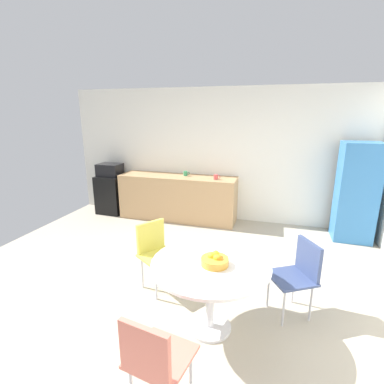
% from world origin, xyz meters
% --- Properties ---
extents(ground_plane, '(6.00, 6.00, 0.00)m').
position_xyz_m(ground_plane, '(0.00, 0.00, 0.00)').
color(ground_plane, '#B2A893').
extents(wall_back, '(6.00, 0.10, 2.60)m').
position_xyz_m(wall_back, '(0.00, 3.00, 1.30)').
color(wall_back, white).
rests_on(wall_back, ground_plane).
extents(counter_block, '(2.36, 0.60, 0.90)m').
position_xyz_m(counter_block, '(-0.64, 2.65, 0.45)').
color(counter_block, tan).
rests_on(counter_block, ground_plane).
extents(mini_fridge, '(0.54, 0.54, 0.81)m').
position_xyz_m(mini_fridge, '(-2.17, 2.65, 0.41)').
color(mini_fridge, black).
rests_on(mini_fridge, ground_plane).
extents(microwave, '(0.48, 0.38, 0.26)m').
position_xyz_m(microwave, '(-2.17, 2.65, 0.94)').
color(microwave, black).
rests_on(microwave, mini_fridge).
extents(locker_cabinet, '(0.60, 0.50, 1.67)m').
position_xyz_m(locker_cabinet, '(2.55, 2.55, 0.83)').
color(locker_cabinet, '#3372B2').
rests_on(locker_cabinet, ground_plane).
extents(round_table, '(1.14, 1.14, 0.74)m').
position_xyz_m(round_table, '(0.70, -0.25, 0.61)').
color(round_table, silver).
rests_on(round_table, ground_plane).
extents(chair_coral, '(0.49, 0.49, 0.83)m').
position_xyz_m(chair_coral, '(0.52, -1.22, 0.52)').
color(chair_coral, silver).
rests_on(chair_coral, ground_plane).
extents(chair_navy, '(0.58, 0.58, 0.83)m').
position_xyz_m(chair_navy, '(1.55, 0.25, 0.52)').
color(chair_navy, silver).
rests_on(chair_navy, ground_plane).
extents(chair_yellow, '(0.58, 0.58, 0.83)m').
position_xyz_m(chair_yellow, '(-0.12, 0.30, 0.52)').
color(chair_yellow, silver).
rests_on(chair_yellow, ground_plane).
extents(fruit_bowl, '(0.26, 0.26, 0.13)m').
position_xyz_m(fruit_bowl, '(0.75, -0.28, 0.78)').
color(fruit_bowl, gold).
rests_on(fruit_bowl, round_table).
extents(mug_white, '(0.13, 0.08, 0.09)m').
position_xyz_m(mug_white, '(0.16, 2.56, 0.95)').
color(mug_white, '#D84C4C').
rests_on(mug_white, counter_block).
extents(mug_green, '(0.13, 0.08, 0.09)m').
position_xyz_m(mug_green, '(-0.49, 2.72, 0.95)').
color(mug_green, '#338C59').
rests_on(mug_green, counter_block).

